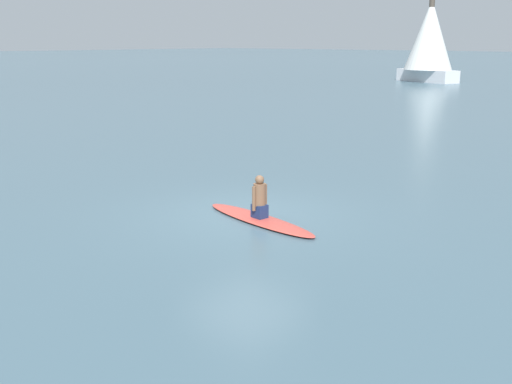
{
  "coord_description": "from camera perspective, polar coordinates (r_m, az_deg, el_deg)",
  "views": [
    {
      "loc": [
        -9.64,
        -9.0,
        3.9
      ],
      "look_at": [
        0.01,
        -0.29,
        0.58
      ],
      "focal_mm": 42.0,
      "sensor_mm": 36.0,
      "label": 1
    }
  ],
  "objects": [
    {
      "name": "sailboat_near_right",
      "position": [
        60.17,
        16.21,
        13.85
      ],
      "size": [
        5.63,
        6.63,
        8.43
      ],
      "rotation": [
        0.0,
        0.0,
        1.25
      ],
      "color": "silver",
      "rests_on": "ground"
    },
    {
      "name": "person_paddler",
      "position": [
        13.1,
        0.34,
        -0.63
      ],
      "size": [
        0.42,
        0.34,
        0.95
      ],
      "rotation": [
        0.0,
        0.0,
        -1.69
      ],
      "color": "navy",
      "rests_on": "surfboard"
    },
    {
      "name": "ground_plane",
      "position": [
        13.75,
        -0.91,
        -2.17
      ],
      "size": [
        400.0,
        400.0,
        0.0
      ],
      "primitive_type": "plane",
      "color": "slate"
    },
    {
      "name": "surfboard",
      "position": [
        13.23,
        0.34,
        -2.62
      ],
      "size": [
        1.08,
        3.42,
        0.09
      ],
      "primitive_type": "ellipsoid",
      "rotation": [
        0.0,
        0.0,
        -1.69
      ],
      "color": "#D84C3F",
      "rests_on": "ground"
    }
  ]
}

